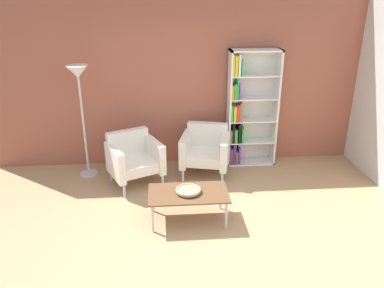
{
  "coord_description": "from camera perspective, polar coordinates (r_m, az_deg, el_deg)",
  "views": [
    {
      "loc": [
        -0.41,
        -3.63,
        2.81
      ],
      "look_at": [
        -0.04,
        0.84,
        0.95
      ],
      "focal_mm": 36.05,
      "sensor_mm": 36.0,
      "label": 1
    }
  ],
  "objects": [
    {
      "name": "brick_back_panel",
      "position": [
        6.25,
        -0.82,
        9.96
      ],
      "size": [
        6.4,
        0.12,
        2.9
      ],
      "primitive_type": "cube",
      "color": "#9E5642",
      "rests_on": "ground_plane"
    },
    {
      "name": "coffee_table_low",
      "position": [
        4.87,
        -0.55,
        -7.51
      ],
      "size": [
        1.0,
        0.56,
        0.4
      ],
      "color": "brown",
      "rests_on": "ground_plane"
    },
    {
      "name": "armchair_by_bookshelf",
      "position": [
        6.05,
        2.02,
        -0.81
      ],
      "size": [
        0.85,
        0.8,
        0.78
      ],
      "rotation": [
        0.0,
        0.0,
        -0.24
      ],
      "color": "white",
      "rests_on": "ground_plane"
    },
    {
      "name": "decorative_bowl",
      "position": [
        4.84,
        -0.55,
        -6.83
      ],
      "size": [
        0.32,
        0.32,
        0.05
      ],
      "color": "tan",
      "rests_on": "coffee_table_low"
    },
    {
      "name": "bookshelf_tall",
      "position": [
        6.32,
        8.07,
        4.9
      ],
      "size": [
        0.8,
        0.3,
        1.9
      ],
      "color": "silver",
      "rests_on": "ground_plane"
    },
    {
      "name": "floor_lamp_torchiere",
      "position": [
        5.91,
        -16.37,
        8.31
      ],
      "size": [
        0.32,
        0.32,
        1.74
      ],
      "color": "silver",
      "rests_on": "ground_plane"
    },
    {
      "name": "armchair_spare_guest",
      "position": [
        5.82,
        -8.62,
        -2.02
      ],
      "size": [
        0.91,
        0.88,
        0.78
      ],
      "rotation": [
        0.0,
        0.0,
        0.43
      ],
      "color": "white",
      "rests_on": "ground_plane"
    },
    {
      "name": "ground_plane",
      "position": [
        4.6,
        1.46,
        -15.06
      ],
      "size": [
        8.32,
        8.32,
        0.0
      ],
      "primitive_type": "plane",
      "color": "tan"
    }
  ]
}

